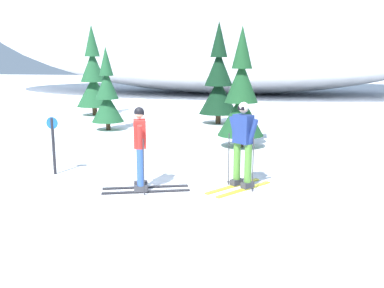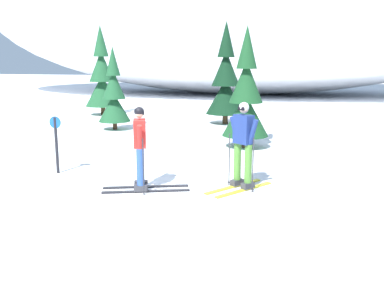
{
  "view_description": "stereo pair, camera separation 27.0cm",
  "coord_description": "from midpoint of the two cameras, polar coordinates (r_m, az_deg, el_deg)",
  "views": [
    {
      "loc": [
        2.64,
        -7.83,
        2.65
      ],
      "look_at": [
        0.96,
        0.58,
        0.95
      ],
      "focal_mm": 40.23,
      "sensor_mm": 36.0,
      "label": 1
    },
    {
      "loc": [
        2.9,
        -7.77,
        2.65
      ],
      "look_at": [
        0.96,
        0.58,
        0.95
      ],
      "focal_mm": 40.23,
      "sensor_mm": 36.0,
      "label": 2
    }
  ],
  "objects": [
    {
      "name": "trail_marker_post",
      "position": [
        10.47,
        -18.62,
        0.27
      ],
      "size": [
        0.28,
        0.07,
        1.35
      ],
      "color": "black",
      "rests_on": "ground"
    },
    {
      "name": "pine_tree_far_right",
      "position": [
        13.02,
        5.95,
        6.15
      ],
      "size": [
        1.4,
        1.4,
        3.62
      ],
      "color": "#47301E",
      "rests_on": "ground"
    },
    {
      "name": "ground_plane",
      "position": [
        8.69,
        -7.89,
        -6.65
      ],
      "size": [
        120.0,
        120.0,
        0.0
      ],
      "primitive_type": "plane",
      "color": "white"
    },
    {
      "name": "skier_navy_jacket",
      "position": [
        8.87,
        5.86,
        0.05
      ],
      "size": [
        1.27,
        1.52,
        1.8
      ],
      "color": "gold",
      "rests_on": "ground"
    },
    {
      "name": "skier_red_jacket",
      "position": [
        8.72,
        -7.73,
        -0.51
      ],
      "size": [
        1.82,
        0.97,
        1.72
      ],
      "color": "black",
      "rests_on": "ground"
    },
    {
      "name": "pine_tree_center_right",
      "position": [
        17.84,
        3.1,
        8.27
      ],
      "size": [
        1.6,
        1.6,
        4.15
      ],
      "color": "#47301E",
      "rests_on": "ground"
    },
    {
      "name": "pine_tree_center_left",
      "position": [
        16.53,
        -11.65,
        6.31
      ],
      "size": [
        1.2,
        1.2,
        3.12
      ],
      "color": "#47301E",
      "rests_on": "ground"
    },
    {
      "name": "pine_tree_far_left",
      "position": [
        21.09,
        -13.32,
        8.51
      ],
      "size": [
        1.63,
        1.63,
        4.22
      ],
      "color": "#47301E",
      "rests_on": "ground"
    }
  ]
}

